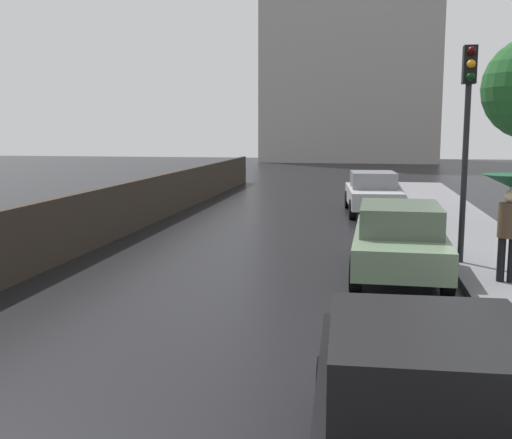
# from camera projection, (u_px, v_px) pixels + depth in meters

# --- Properties ---
(car_silver_near_kerb) EXTENTS (2.01, 4.42, 1.45)m
(car_silver_near_kerb) POSITION_uv_depth(u_px,v_px,m) (373.00, 192.00, 21.19)
(car_silver_near_kerb) COLOR #B2B5BA
(car_silver_near_kerb) RESTS_ON ground
(car_green_mid_road) EXTENTS (1.88, 4.52, 1.43)m
(car_green_mid_road) POSITION_uv_depth(u_px,v_px,m) (399.00, 238.00, 12.21)
(car_green_mid_road) COLOR slate
(car_green_mid_road) RESTS_ON ground
(car_black_far_ahead) EXTENTS (1.90, 4.02, 1.43)m
(car_black_far_ahead) POSITION_uv_depth(u_px,v_px,m) (429.00, 417.00, 4.65)
(car_black_far_ahead) COLOR black
(car_black_far_ahead) RESTS_ON ground
(pedestrian_with_umbrella_near) EXTENTS (0.99, 0.99, 1.95)m
(pedestrian_with_umbrella_near) POSITION_uv_depth(u_px,v_px,m) (510.00, 199.00, 10.96)
(pedestrian_with_umbrella_near) COLOR black
(pedestrian_with_umbrella_near) RESTS_ON sidewalk_strip
(traffic_light) EXTENTS (0.26, 0.39, 4.40)m
(traffic_light) POSITION_uv_depth(u_px,v_px,m) (467.00, 114.00, 12.39)
(traffic_light) COLOR black
(traffic_light) RESTS_ON sidewalk_strip
(distant_tower) EXTENTS (15.72, 11.40, 25.85)m
(distant_tower) POSITION_uv_depth(u_px,v_px,m) (352.00, 20.00, 56.50)
(distant_tower) COLOR #9E9993
(distant_tower) RESTS_ON ground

